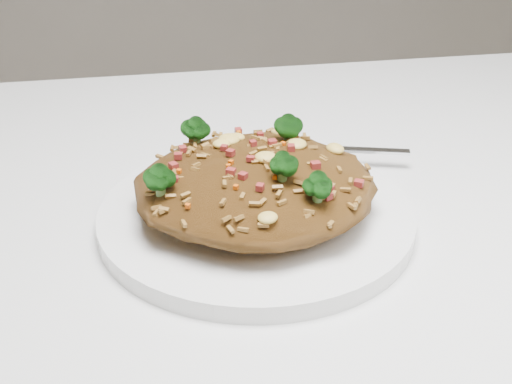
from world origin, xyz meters
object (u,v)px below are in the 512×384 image
at_px(dining_table, 151,361).
at_px(fork, 327,149).
at_px(fried_rice, 256,177).
at_px(plate, 256,217).

bearing_deg(dining_table, fork, 37.43).
bearing_deg(fried_rice, plate, 9.00).
relative_size(dining_table, fork, 7.50).
height_order(plate, fried_rice, fried_rice).
bearing_deg(plate, dining_table, -156.69).
bearing_deg(fried_rice, fork, 48.58).
relative_size(fried_rice, fork, 1.13).
xyz_separation_m(fried_rice, fork, (0.08, 0.09, -0.03)).
height_order(plate, fork, fork).
height_order(dining_table, plate, plate).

